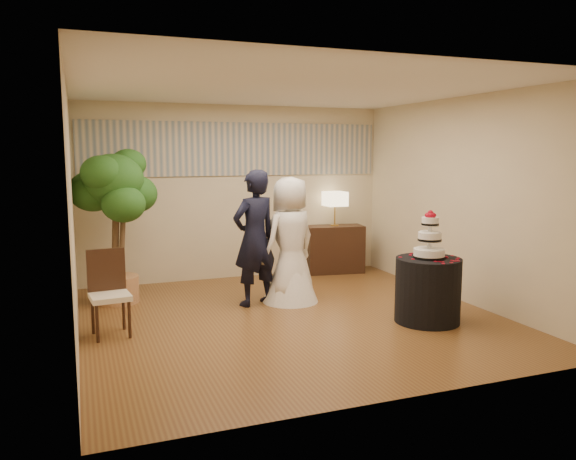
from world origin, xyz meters
name	(u,v)px	position (x,y,z in m)	size (l,w,h in m)	color
floor	(292,318)	(0.00, 0.00, 0.00)	(5.00, 5.00, 0.00)	brown
ceiling	(292,88)	(0.00, 0.00, 2.80)	(5.00, 5.00, 0.00)	white
wall_back	(237,192)	(0.00, 2.50, 1.40)	(5.00, 0.06, 2.80)	beige
wall_front	(404,234)	(0.00, -2.50, 1.40)	(5.00, 0.06, 2.80)	beige
wall_left	(72,214)	(-2.50, 0.00, 1.40)	(0.06, 5.00, 2.80)	beige
wall_right	(462,200)	(2.50, 0.00, 1.40)	(0.06, 5.00, 2.80)	beige
mural_border	(237,149)	(0.00, 2.48, 2.10)	(4.90, 0.02, 0.85)	#9E9C91
groom	(255,238)	(-0.25, 0.75, 0.91)	(0.67, 0.44, 1.83)	black
bride	(290,240)	(0.26, 0.73, 0.86)	(0.84, 0.77, 1.72)	white
cake_table	(428,290)	(1.48, -0.73, 0.39)	(0.78, 0.78, 0.79)	black
wedding_cake	(430,234)	(1.48, -0.73, 1.08)	(0.38, 0.38, 0.58)	white
console	(334,249)	(1.64, 2.24, 0.40)	(0.97, 0.43, 0.81)	black
table_lamp	(335,209)	(1.64, 2.24, 1.10)	(0.34, 0.34, 0.58)	beige
ficus_tree	(115,225)	(-1.98, 1.52, 1.07)	(1.02, 1.02, 2.14)	#23541A
side_chair	(110,294)	(-2.15, 0.06, 0.48)	(0.44, 0.46, 0.96)	black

